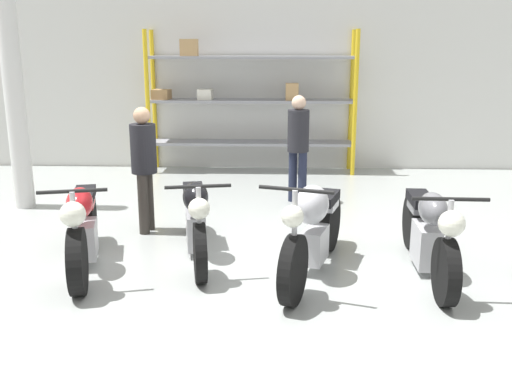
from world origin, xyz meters
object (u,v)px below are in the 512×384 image
at_px(shelving_rack, 245,98).
at_px(person_near_rack, 144,160).
at_px(motorcycle_silver, 314,228).
at_px(motorcycle_grey, 429,232).
at_px(person_browsing, 298,141).
at_px(motorcycle_red, 83,227).
at_px(motorcycle_black, 196,218).

height_order(shelving_rack, person_near_rack, shelving_rack).
height_order(motorcycle_silver, motorcycle_grey, motorcycle_silver).
bearing_deg(person_browsing, motorcycle_red, -1.83).
relative_size(shelving_rack, motorcycle_red, 1.90).
bearing_deg(motorcycle_grey, motorcycle_silver, -84.58).
xyz_separation_m(motorcycle_silver, motorcycle_grey, (1.19, 0.08, -0.05)).
height_order(shelving_rack, motorcycle_red, shelving_rack).
bearing_deg(motorcycle_silver, person_browsing, -161.19).
xyz_separation_m(motorcycle_black, motorcycle_silver, (1.29, -0.51, 0.06)).
distance_m(motorcycle_black, motorcycle_silver, 1.39).
bearing_deg(person_near_rack, shelving_rack, -97.55).
relative_size(motorcycle_grey, person_browsing, 1.34).
relative_size(motorcycle_black, motorcycle_grey, 0.99).
xyz_separation_m(motorcycle_red, person_near_rack, (0.38, 1.26, 0.48)).
bearing_deg(motorcycle_black, motorcycle_silver, 57.30).
height_order(motorcycle_grey, person_browsing, person_browsing).
relative_size(motorcycle_red, motorcycle_silver, 0.94).
height_order(motorcycle_grey, person_near_rack, person_near_rack).
xyz_separation_m(motorcycle_black, person_browsing, (1.21, 2.33, 0.50)).
xyz_separation_m(motorcycle_red, person_browsing, (2.35, 2.76, 0.49)).
relative_size(shelving_rack, motorcycle_black, 1.79).
distance_m(motorcycle_red, motorcycle_silver, 2.43).
relative_size(motorcycle_black, motorcycle_silver, 1.00).
xyz_separation_m(shelving_rack, person_near_rack, (-1.05, -3.70, -0.45)).
relative_size(motorcycle_black, person_browsing, 1.33).
height_order(person_browsing, person_near_rack, person_browsing).
distance_m(motorcycle_silver, person_browsing, 2.88).
height_order(motorcycle_red, person_browsing, person_browsing).
bearing_deg(motorcycle_silver, person_near_rack, -106.03).
distance_m(shelving_rack, motorcycle_grey, 5.50).
distance_m(motorcycle_red, person_browsing, 3.66).
distance_m(motorcycle_red, person_near_rack, 1.40).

